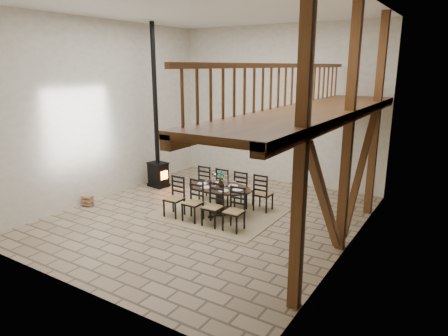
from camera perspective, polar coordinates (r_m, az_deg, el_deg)
The scene contains 7 objects.
ground at distance 10.30m, azimuth -2.28°, elevation -6.95°, with size 8.00×8.00×0.00m, color tan.
room_shell at distance 9.00m, azimuth 3.89°, elevation 9.71°, with size 7.02×8.02×5.01m.
rug at distance 10.50m, azimuth -0.64°, elevation -6.45°, with size 3.00×2.50×0.02m, color tan.
dining_table at distance 10.37m, azimuth -0.64°, elevation -4.59°, with size 2.20×1.99×1.14m.
wood_stove at distance 12.68m, azimuth -9.50°, elevation 2.36°, with size 0.66×0.54×5.00m.
log_basket at distance 13.22m, azimuth -9.56°, elevation -1.40°, with size 0.53×0.53×0.44m.
log_stack at distance 11.60m, azimuth -18.89°, elevation -4.46°, with size 0.32×0.24×0.30m.
Camera 1 is at (5.44, -7.90, 3.75)m, focal length 32.00 mm.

